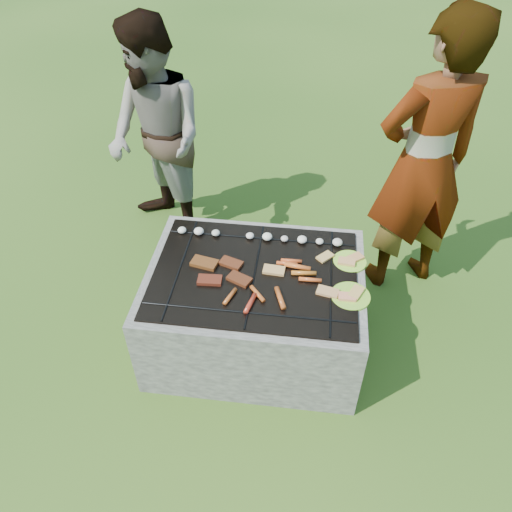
% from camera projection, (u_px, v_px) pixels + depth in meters
% --- Properties ---
extents(lawn, '(60.00, 60.00, 0.00)m').
position_uv_depth(lawn, '(255.00, 338.00, 3.36)').
color(lawn, '#1E4210').
rests_on(lawn, ground).
extents(fire_pit, '(1.30, 1.00, 0.62)m').
position_uv_depth(fire_pit, '(255.00, 310.00, 3.18)').
color(fire_pit, '#AAA196').
rests_on(fire_pit, ground).
extents(mushrooms, '(1.06, 0.06, 0.04)m').
position_uv_depth(mushrooms, '(261.00, 236.00, 3.18)').
color(mushrooms, '#EEE8CA').
rests_on(mushrooms, fire_pit).
extents(pork_slabs, '(0.40, 0.26, 0.02)m').
position_uv_depth(pork_slabs, '(219.00, 270.00, 2.95)').
color(pork_slabs, '#9B531C').
rests_on(pork_slabs, fire_pit).
extents(sausages, '(0.54, 0.47, 0.03)m').
position_uv_depth(sausages, '(280.00, 282.00, 2.88)').
color(sausages, orange).
rests_on(sausages, fire_pit).
extents(bread_on_grate, '(0.45, 0.41, 0.02)m').
position_uv_depth(bread_on_grate, '(304.00, 274.00, 2.93)').
color(bread_on_grate, tan).
rests_on(bread_on_grate, fire_pit).
extents(plate_far, '(0.25, 0.25, 0.03)m').
position_uv_depth(plate_far, '(350.00, 261.00, 3.03)').
color(plate_far, '#DCF83B').
rests_on(plate_far, fire_pit).
extents(plate_near, '(0.30, 0.30, 0.03)m').
position_uv_depth(plate_near, '(351.00, 296.00, 2.82)').
color(plate_near, '#E0FF3C').
rests_on(plate_near, fire_pit).
extents(cook, '(0.83, 0.70, 1.95)m').
position_uv_depth(cook, '(424.00, 165.00, 3.18)').
color(cook, '#9F9385').
rests_on(cook, ground).
extents(bystander, '(1.05, 1.05, 1.72)m').
position_uv_depth(bystander, '(157.00, 138.00, 3.67)').
color(bystander, gray).
rests_on(bystander, ground).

